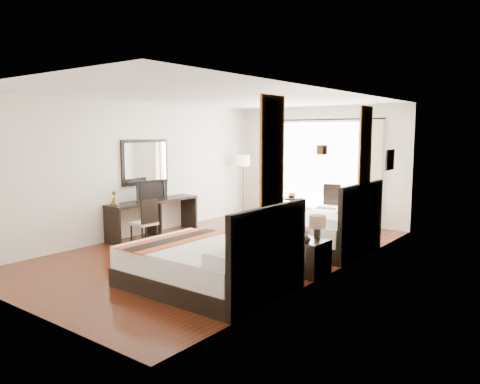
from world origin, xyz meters
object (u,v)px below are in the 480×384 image
Objects in this scene: fruit_bowl at (292,196)px; television at (150,190)px; side_table at (291,210)px; desk_chair at (145,231)px; table_lamp at (317,224)px; vase at (306,241)px; window_chair at (329,213)px; nightstand at (310,258)px; console_desk at (154,218)px; bed_far at (309,230)px; floor_lamp at (244,165)px; bed_near at (210,265)px.

television is at bearing -119.54° from fruit_bowl.
desk_chair is at bearing -108.24° from side_table.
desk_chair is (-3.56, -0.37, -0.51)m from table_lamp.
window_chair reaches higher than vase.
television reaches higher than side_table.
side_table is (-2.36, 3.32, 0.05)m from nightstand.
console_desk is 3.42× the size of side_table.
fruit_bowl is (-1.46, 1.79, 0.34)m from bed_far.
vase is 0.18× the size of television.
vase is (0.89, -1.66, 0.23)m from bed_far.
bed_far is at bearing 123.68° from table_lamp.
window_chair is (-1.50, 3.61, 0.03)m from nightstand.
bed_near is at bearing -57.67° from floor_lamp.
desk_chair is 0.56× the size of floor_lamp.
nightstand is 3.54m from desk_chair.
bed_far is 3.40m from television.
console_desk is at bearing -92.46° from floor_lamp.
floor_lamp is (-3.89, 3.45, 1.08)m from nightstand.
nightstand is at bearing 96.93° from vase.
table_lamp is 0.42× the size of window_chair.
floor_lamp is 2.48× the size of side_table.
bed_near is at bearing -0.21° from window_chair.
console_desk is (-4.04, 0.62, -0.19)m from vase.
floor_lamp reaches higher than bed_far.
bed_near reaches higher than console_desk.
vase is at bearing 14.16° from window_chair.
console_desk is 1.38× the size of floor_lamp.
bed_near is 2.93× the size of television.
console_desk is 4.03m from window_chair.
table_lamp reaches higher than nightstand.
table_lamp is 4.04m from television.
vase is at bearing -83.07° from nightstand.
console_desk reaches higher than vase.
table_lamp is 0.46× the size of desk_chair.
bed_near is 1.01× the size of console_desk.
nightstand is at bearing -172.49° from desk_chair.
television is (-4.00, 0.35, 0.70)m from nightstand.
television reaches higher than console_desk.
bed_far is at bearing -143.12° from desk_chair.
bed_far is 2.35m from side_table.
table_lamp is 0.64× the size of side_table.
window_chair is (-1.52, 3.77, -0.27)m from vase.
bed_far is 3.57× the size of side_table.
nightstand is at bearing -89.73° from television.
television is (-4.03, 0.20, 0.20)m from table_lamp.
bed_near is 10.06× the size of fruit_bowl.
console_desk is at bearing 171.27° from vase.
floor_lamp is at bearing 3.26° from television.
nightstand is at bearing -6.52° from console_desk.
console_desk is 2.47× the size of desk_chair.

